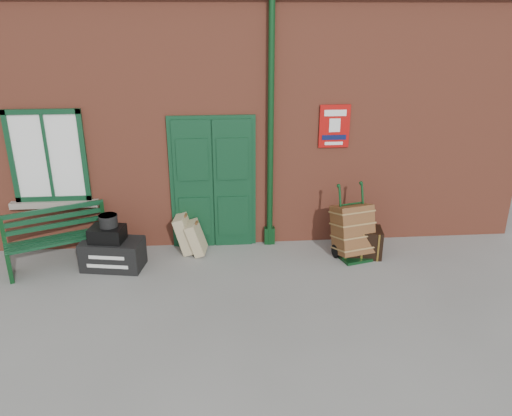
{
  "coord_description": "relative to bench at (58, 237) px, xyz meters",
  "views": [
    {
      "loc": [
        -0.22,
        -6.45,
        3.76
      ],
      "look_at": [
        0.35,
        0.6,
        1.0
      ],
      "focal_mm": 35.0,
      "sensor_mm": 36.0,
      "label": 1
    }
  ],
  "objects": [
    {
      "name": "bench",
      "position": [
        0.0,
        0.0,
        0.0
      ],
      "size": [
        1.62,
        1.06,
        0.96
      ],
      "rotation": [
        0.0,
        0.0,
        0.41
      ],
      "color": "#0F381F",
      "rests_on": "ground"
    },
    {
      "name": "strongbox",
      "position": [
        0.81,
        -0.17,
        0.1
      ],
      "size": [
        0.57,
        0.46,
        0.23
      ],
      "primitive_type": "cube",
      "rotation": [
        0.0,
        0.0,
        -0.18
      ],
      "color": "black",
      "rests_on": "houdini_trunk"
    },
    {
      "name": "dark_trunk",
      "position": [
        4.86,
        -0.06,
        -0.25
      ],
      "size": [
        0.72,
        0.53,
        0.48
      ],
      "primitive_type": "cube",
      "rotation": [
        0.0,
        0.0,
        -0.15
      ],
      "color": "black",
      "rests_on": "ground"
    },
    {
      "name": "houdini_trunk",
      "position": [
        0.86,
        -0.17,
        -0.25
      ],
      "size": [
        1.01,
        0.67,
        0.47
      ],
      "primitive_type": "cube",
      "rotation": [
        0.0,
        0.0,
        -0.18
      ],
      "color": "black",
      "rests_on": "ground"
    },
    {
      "name": "hatbox",
      "position": [
        0.84,
        -0.14,
        0.31
      ],
      "size": [
        0.32,
        0.32,
        0.19
      ],
      "primitive_type": "cylinder",
      "rotation": [
        0.0,
        0.0,
        -0.18
      ],
      "color": "black",
      "rests_on": "strongbox"
    },
    {
      "name": "ground",
      "position": [
        2.76,
        -0.92,
        -0.48
      ],
      "size": [
        80.0,
        80.0,
        0.0
      ],
      "primitive_type": "plane",
      "color": "gray",
      "rests_on": "ground"
    },
    {
      "name": "suitcase_back",
      "position": [
        1.97,
        0.33,
        -0.16
      ],
      "size": [
        0.4,
        0.49,
        0.66
      ],
      "primitive_type": "cube",
      "rotation": [
        0.0,
        -0.27,
        -0.13
      ],
      "color": "tan",
      "rests_on": "ground"
    },
    {
      "name": "station_building",
      "position": [
        2.76,
        2.57,
        1.68
      ],
      "size": [
        10.3,
        4.3,
        4.36
      ],
      "color": "#9C4932",
      "rests_on": "ground"
    },
    {
      "name": "suitcase_front",
      "position": [
        2.15,
        0.23,
        -0.2
      ],
      "size": [
        0.37,
        0.45,
        0.57
      ],
      "primitive_type": "cube",
      "rotation": [
        0.0,
        -0.31,
        -0.13
      ],
      "color": "tan",
      "rests_on": "ground"
    },
    {
      "name": "porter_trolley",
      "position": [
        4.71,
        -0.07,
        -0.02
      ],
      "size": [
        0.72,
        0.75,
        1.19
      ],
      "rotation": [
        0.0,
        0.0,
        0.26
      ],
      "color": "#0D3717",
      "rests_on": "ground"
    }
  ]
}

